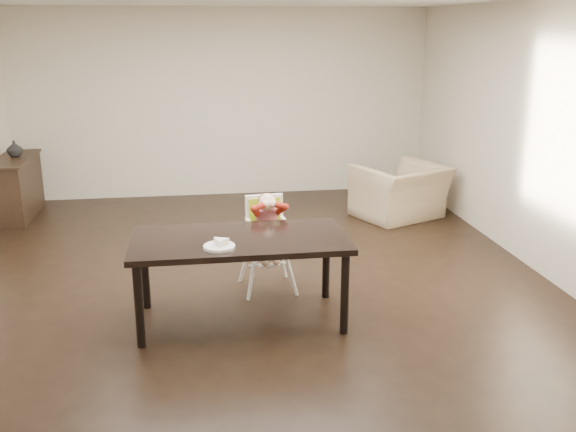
% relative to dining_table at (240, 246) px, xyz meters
% --- Properties ---
extents(ground, '(7.00, 7.00, 0.00)m').
position_rel_dining_table_xyz_m(ground, '(0.11, 0.85, -0.67)').
color(ground, black).
rests_on(ground, ground).
extents(room_walls, '(6.02, 7.02, 2.71)m').
position_rel_dining_table_xyz_m(room_walls, '(0.11, 0.85, 1.18)').
color(room_walls, beige).
rests_on(room_walls, ground).
extents(dining_table, '(1.80, 0.90, 0.75)m').
position_rel_dining_table_xyz_m(dining_table, '(0.00, 0.00, 0.00)').
color(dining_table, black).
rests_on(dining_table, ground).
extents(high_chair, '(0.43, 0.43, 0.95)m').
position_rel_dining_table_xyz_m(high_chair, '(0.31, 0.68, -0.00)').
color(high_chair, white).
rests_on(high_chair, ground).
extents(plate, '(0.31, 0.31, 0.07)m').
position_rel_dining_table_xyz_m(plate, '(-0.17, -0.24, 0.10)').
color(plate, white).
rests_on(plate, dining_table).
extents(armchair, '(1.27, 1.07, 0.94)m').
position_rel_dining_table_xyz_m(armchair, '(2.31, 2.77, -0.20)').
color(armchair, tan).
rests_on(armchair, ground).
extents(sideboard, '(0.44, 1.26, 0.79)m').
position_rel_dining_table_xyz_m(sideboard, '(-2.67, 3.55, -0.27)').
color(sideboard, black).
rests_on(sideboard, ground).
extents(vase, '(0.26, 0.27, 0.20)m').
position_rel_dining_table_xyz_m(vase, '(-2.67, 3.67, 0.22)').
color(vase, '#99999E').
rests_on(vase, sideboard).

